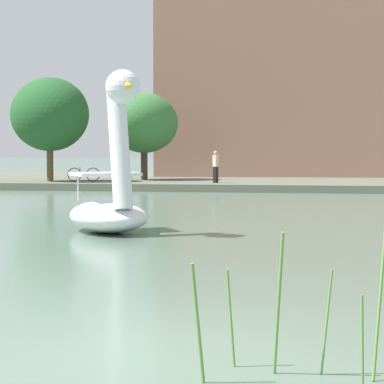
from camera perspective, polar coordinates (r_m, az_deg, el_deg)
The scene contains 9 objects.
ground_plane at distance 8.16m, azimuth -2.09°, elevation -11.41°, with size 448.73×448.73×0.00m, color #567060.
shore_bank_far at distance 48.87m, azimuth 7.82°, elevation 0.82°, with size 155.76×21.76×0.38m, color #5B6051.
swan_boat at distance 19.45m, azimuth -5.95°, elevation -0.20°, with size 3.19×3.58×3.94m.
tree_sapling_by_fence at distance 43.31m, azimuth -10.34°, elevation 5.58°, with size 6.10×5.95×5.64m.
tree_broadleaf_right at distance 45.03m, azimuth -3.51°, elevation 5.04°, with size 5.04×5.52×4.99m.
person_on_path at distance 40.58m, azimuth 1.73°, elevation 1.88°, with size 0.31×0.31×1.66m.
bicycle_parked at distance 42.88m, azimuth -7.90°, elevation 1.28°, with size 1.69×0.52×0.76m.
apartment_block at distance 54.84m, azimuth 9.88°, elevation 8.47°, with size 22.48×10.21×13.85m, color #996B56.
reed_clump_foreground at distance 6.98m, azimuth 10.75°, elevation -8.92°, with size 2.34×0.83×1.53m.
Camera 1 is at (1.62, -7.73, 2.03)m, focal length 73.19 mm.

